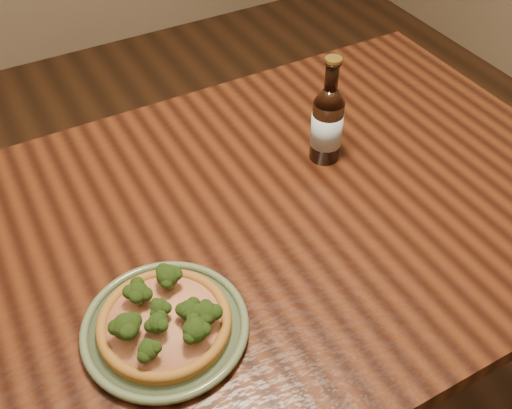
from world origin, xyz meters
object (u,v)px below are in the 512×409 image
pizza (165,321)px  plate (165,327)px  beer_bottle (327,123)px  table (212,268)px

pizza → plate: bearing=104.7°
pizza → beer_bottle: 0.53m
plate → pizza: 0.02m
pizza → beer_bottle: bearing=27.9°
plate → pizza: size_ratio=1.26×
pizza → beer_bottle: size_ratio=0.90×
beer_bottle → table: bearing=-142.6°
table → plate: plate is taller
beer_bottle → plate: bearing=-130.9°
table → beer_bottle: (0.31, 0.09, 0.18)m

